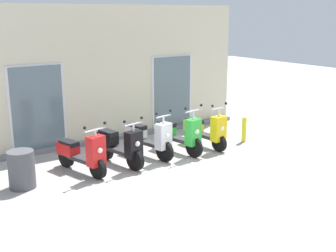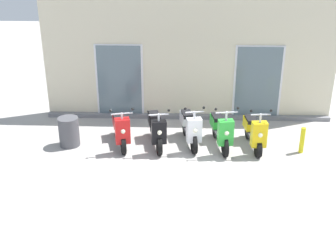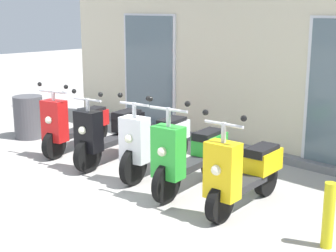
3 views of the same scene
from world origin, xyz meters
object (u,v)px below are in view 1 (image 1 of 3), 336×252
(scooter_black, at_px, (120,145))
(curb_bollard, at_px, (244,130))
(scooter_green, at_px, (179,134))
(scooter_yellow, at_px, (206,130))
(scooter_red, at_px, (82,153))
(scooter_white, at_px, (150,138))
(trash_bin, at_px, (22,169))

(scooter_black, distance_m, curb_bollard, 3.82)
(scooter_green, relative_size, scooter_yellow, 1.08)
(scooter_yellow, bearing_deg, scooter_red, 179.18)
(scooter_black, distance_m, scooter_white, 0.91)
(scooter_black, bearing_deg, scooter_white, 7.55)
(scooter_green, xyz_separation_m, trash_bin, (-4.06, -0.04, -0.11))
(scooter_white, bearing_deg, scooter_yellow, -5.19)
(scooter_green, relative_size, trash_bin, 2.08)
(scooter_black, xyz_separation_m, scooter_yellow, (2.59, -0.03, -0.02))
(scooter_yellow, bearing_deg, scooter_black, 179.23)
(curb_bollard, distance_m, trash_bin, 6.16)
(scooter_green, height_order, scooter_yellow, scooter_green)
(scooter_white, relative_size, curb_bollard, 2.35)
(scooter_green, relative_size, curb_bollard, 2.37)
(scooter_red, distance_m, scooter_green, 2.68)
(scooter_white, relative_size, scooter_yellow, 1.07)
(scooter_black, xyz_separation_m, curb_bollard, (3.81, -0.25, -0.14))
(scooter_white, height_order, scooter_yellow, scooter_yellow)
(scooter_green, distance_m, curb_bollard, 2.11)
(scooter_black, relative_size, scooter_yellow, 1.04)
(scooter_white, distance_m, trash_bin, 3.26)
(scooter_black, bearing_deg, scooter_yellow, -0.77)
(scooter_yellow, xyz_separation_m, trash_bin, (-4.94, -0.03, -0.07))
(scooter_white, relative_size, scooter_green, 0.99)
(scooter_red, height_order, scooter_white, scooter_white)
(scooter_red, distance_m, scooter_yellow, 3.56)
(scooter_white, bearing_deg, scooter_red, -176.84)
(scooter_black, distance_m, trash_bin, 2.35)
(scooter_green, height_order, trash_bin, scooter_green)
(trash_bin, bearing_deg, scooter_black, 1.61)
(curb_bollard, xyz_separation_m, trash_bin, (-6.16, 0.18, 0.05))
(scooter_white, xyz_separation_m, scooter_green, (0.82, -0.15, 0.01))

